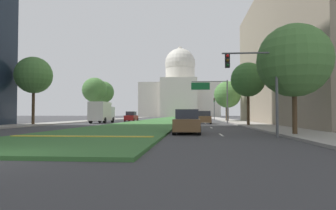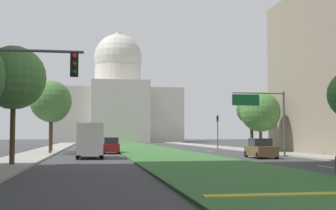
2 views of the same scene
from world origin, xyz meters
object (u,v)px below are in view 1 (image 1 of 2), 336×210
capitol_building (180,93)px  traffic_light_far_right (214,106)px  traffic_light_near_right (262,74)px  street_tree_right_far (227,95)px  street_tree_left_mid (34,75)px  sedan_distant (131,117)px  overhead_guide_sign (214,92)px  street_tree_left_distant (103,92)px  street_tree_right_distant (227,93)px  sedan_lead_stopped (187,122)px  box_truck_delivery (102,112)px  street_tree_right_near (294,61)px  street_tree_right_mid (248,80)px  street_tree_left_far (95,90)px  sedan_midblock (205,118)px

capitol_building → traffic_light_far_right: bearing=-81.5°
traffic_light_near_right → traffic_light_far_right: same height
traffic_light_far_right → street_tree_right_far: size_ratio=0.70×
street_tree_left_mid → sedan_distant: street_tree_left_mid is taller
traffic_light_near_right → sedan_distant: (-15.72, 36.90, -2.93)m
traffic_light_near_right → overhead_guide_sign: bearing=92.1°
street_tree_left_distant → overhead_guide_sign: bearing=-36.1°
street_tree_right_far → street_tree_left_distant: (-25.20, 6.46, 1.04)m
street_tree_right_distant → sedan_lead_stopped: 37.64m
capitol_building → box_truck_delivery: (-7.81, -98.80, -10.12)m
capitol_building → traffic_light_far_right: (11.11, -74.48, -8.48)m
street_tree_right_near → street_tree_right_distant: 38.74m
traffic_light_near_right → street_tree_right_near: size_ratio=0.73×
traffic_light_near_right → street_tree_right_mid: size_ratio=0.72×
capitol_building → overhead_guide_sign: (9.28, -98.48, -7.15)m
traffic_light_far_right → street_tree_right_distant: street_tree_right_distant is taller
street_tree_right_mid → sedan_lead_stopped: 15.08m
overhead_guide_sign → street_tree_left_far: (-21.53, 9.23, 1.26)m
street_tree_right_mid → street_tree_right_far: (0.05, 20.06, -0.34)m
sedan_distant → overhead_guide_sign: bearing=-35.1°
traffic_light_far_right → street_tree_left_distant: 25.29m
street_tree_left_far → street_tree_right_distant: bearing=9.6°
traffic_light_far_right → box_truck_delivery: size_ratio=0.81×
traffic_light_far_right → street_tree_right_far: 14.58m
overhead_guide_sign → street_tree_right_mid: (3.14, -10.50, 0.64)m
sedan_midblock → traffic_light_far_right: bearing=83.0°
traffic_light_near_right → street_tree_right_far: (2.19, 36.13, 1.14)m
street_tree_right_distant → street_tree_left_far: bearing=-170.4°
box_truck_delivery → street_tree_right_far: bearing=26.0°
street_tree_right_near → street_tree_left_far: size_ratio=0.86×
street_tree_right_near → sedan_distant: bearing=116.8°
capitol_building → sedan_lead_stopped: bearing=-87.3°
street_tree_left_distant → sedan_lead_stopped: 43.72m
traffic_light_near_right → box_truck_delivery: size_ratio=0.81×
street_tree_left_mid → street_tree_right_mid: street_tree_left_mid is taller
street_tree_right_distant → street_tree_left_distant: bearing=174.2°
sedan_lead_stopped → sedan_distant: 35.41m
capitol_building → traffic_light_far_right: size_ratio=7.14×
street_tree_right_distant → sedan_lead_stopped: (-7.00, -36.70, -4.61)m
capitol_building → sedan_distant: bearing=-93.5°
street_tree_right_mid → traffic_light_near_right: bearing=-97.6°
street_tree_left_distant → street_tree_left_mid: bearing=-90.6°
street_tree_right_far → street_tree_right_distant: 3.92m
capitol_building → street_tree_right_near: capitol_building is taller
street_tree_right_near → sedan_distant: 40.11m
street_tree_right_far → street_tree_right_mid: bearing=-90.1°
traffic_light_far_right → street_tree_right_distant: 10.88m
street_tree_left_far → street_tree_left_distant: size_ratio=0.99×
street_tree_left_mid → street_tree_right_mid: bearing=0.2°
capitol_building → street_tree_left_mid: bearing=-96.8°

